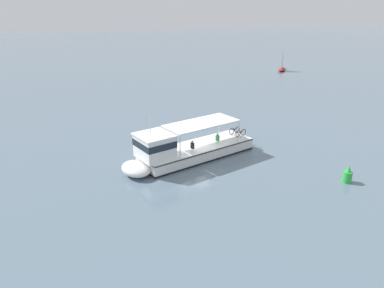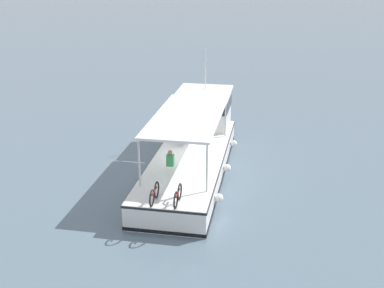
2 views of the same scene
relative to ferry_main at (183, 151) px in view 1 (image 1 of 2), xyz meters
The scene contains 4 objects.
ground_plane 1.85m from the ferry_main, 134.87° to the left, with size 400.00×400.00×0.00m, color slate.
ferry_main is the anchor object (origin of this frame).
sailboat_outer_anchorage 52.00m from the ferry_main, 153.45° to the left, with size 4.94×3.32×5.40m.
channel_buoy 13.50m from the ferry_main, 69.31° to the left, with size 0.70×0.70×1.40m.
Camera 1 is at (29.22, -1.99, 12.66)m, focal length 32.48 mm.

